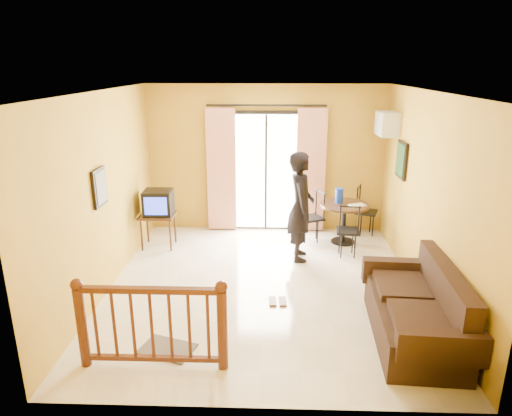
{
  "coord_description": "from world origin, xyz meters",
  "views": [
    {
      "loc": [
        0.09,
        -6.07,
        3.14
      ],
      "look_at": [
        -0.12,
        0.2,
        1.15
      ],
      "focal_mm": 32.0,
      "sensor_mm": 36.0,
      "label": 1
    }
  ],
  "objects_px": {
    "coffee_table": "(394,278)",
    "standing_person": "(301,207)",
    "television": "(158,202)",
    "sofa": "(419,312)",
    "dining_table": "(344,212)"
  },
  "relations": [
    {
      "from": "coffee_table",
      "to": "standing_person",
      "type": "xyz_separation_m",
      "value": [
        -1.26,
        1.22,
        0.66
      ]
    },
    {
      "from": "television",
      "to": "coffee_table",
      "type": "height_order",
      "value": "television"
    },
    {
      "from": "television",
      "to": "standing_person",
      "type": "distance_m",
      "value": 2.5
    },
    {
      "from": "television",
      "to": "sofa",
      "type": "relative_size",
      "value": 0.25
    },
    {
      "from": "television",
      "to": "sofa",
      "type": "height_order",
      "value": "television"
    },
    {
      "from": "standing_person",
      "to": "coffee_table",
      "type": "bearing_deg",
      "value": -135.08
    },
    {
      "from": "dining_table",
      "to": "standing_person",
      "type": "bearing_deg",
      "value": -138.75
    },
    {
      "from": "coffee_table",
      "to": "standing_person",
      "type": "bearing_deg",
      "value": 135.89
    },
    {
      "from": "dining_table",
      "to": "coffee_table",
      "type": "relative_size",
      "value": 1.04
    },
    {
      "from": "coffee_table",
      "to": "television",
      "type": "bearing_deg",
      "value": 156.07
    },
    {
      "from": "television",
      "to": "coffee_table",
      "type": "distance_m",
      "value": 4.11
    },
    {
      "from": "coffee_table",
      "to": "sofa",
      "type": "bearing_deg",
      "value": -89.5
    },
    {
      "from": "sofa",
      "to": "television",
      "type": "bearing_deg",
      "value": 147.12
    },
    {
      "from": "television",
      "to": "dining_table",
      "type": "distance_m",
      "value": 3.32
    },
    {
      "from": "sofa",
      "to": "coffee_table",
      "type": "bearing_deg",
      "value": 94.05
    }
  ]
}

